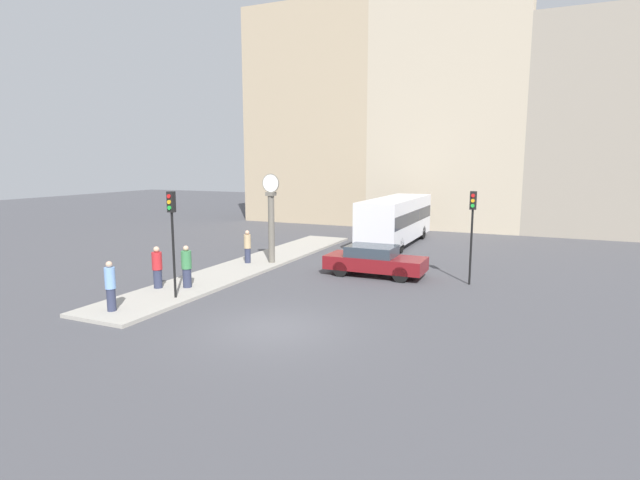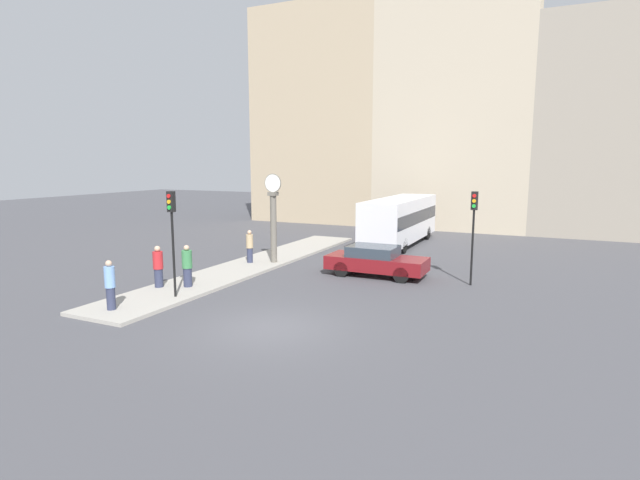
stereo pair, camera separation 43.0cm
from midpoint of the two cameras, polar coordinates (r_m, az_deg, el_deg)
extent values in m
plane|color=#47474C|center=(15.94, -4.80, -10.00)|extent=(120.00, 120.00, 0.00)
cube|color=#A39E93|center=(25.23, -7.09, -2.79)|extent=(2.78, 19.63, 0.13)
cube|color=tan|center=(44.21, 0.34, 13.86)|extent=(11.23, 5.00, 17.92)
cube|color=#B7A88E|center=(40.82, 15.44, 14.80)|extent=(11.46, 5.00, 19.12)
cube|color=gray|center=(40.16, 31.26, 11.03)|extent=(10.57, 5.00, 15.05)
cube|color=maroon|center=(22.89, 7.03, -2.63)|extent=(4.51, 1.83, 0.61)
cube|color=#2D3842|center=(22.84, 6.62, -1.26)|extent=(2.16, 1.65, 0.47)
cylinder|color=black|center=(23.32, 10.91, -3.15)|extent=(0.69, 0.22, 0.69)
cylinder|color=black|center=(21.79, 9.84, -3.97)|extent=(0.69, 0.22, 0.69)
cylinder|color=black|center=(24.14, 4.47, -2.60)|extent=(0.69, 0.22, 0.69)
cylinder|color=black|center=(22.67, 3.01, -3.34)|extent=(0.69, 0.22, 0.69)
cube|color=silver|center=(31.61, 9.52, 2.41)|extent=(2.37, 9.25, 2.56)
cube|color=#1E232D|center=(31.59, 9.53, 2.72)|extent=(2.39, 9.06, 0.76)
cylinder|color=black|center=(34.26, 12.46, 0.81)|extent=(0.28, 0.90, 0.90)
cylinder|color=black|center=(34.77, 9.12, 1.03)|extent=(0.28, 0.90, 0.90)
cylinder|color=black|center=(28.76, 9.89, -0.63)|extent=(0.28, 0.90, 0.90)
cylinder|color=black|center=(29.37, 5.97, -0.35)|extent=(0.28, 0.90, 0.90)
cylinder|color=black|center=(19.30, -15.78, -1.64)|extent=(0.09, 0.09, 3.20)
cube|color=black|center=(19.05, -16.03, 4.24)|extent=(0.26, 0.20, 0.76)
cylinder|color=red|center=(18.94, -16.30, 4.84)|extent=(0.15, 0.04, 0.15)
cylinder|color=orange|center=(18.96, -16.27, 4.21)|extent=(0.15, 0.04, 0.15)
cylinder|color=green|center=(18.97, -16.24, 3.58)|extent=(0.15, 0.04, 0.15)
cylinder|color=black|center=(21.84, 17.55, -0.88)|extent=(0.09, 0.09, 3.20)
cube|color=black|center=(21.61, 17.79, 4.30)|extent=(0.26, 0.20, 0.76)
cylinder|color=red|center=(21.48, 17.78, 4.83)|extent=(0.15, 0.04, 0.15)
cylinder|color=orange|center=(21.49, 17.75, 4.28)|extent=(0.15, 0.04, 0.15)
cylinder|color=green|center=(21.51, 17.72, 3.72)|extent=(0.15, 0.04, 0.15)
cylinder|color=#666056|center=(25.10, -4.84, 1.23)|extent=(0.31, 0.31, 3.36)
cube|color=#666056|center=(24.92, -4.90, 5.28)|extent=(0.41, 0.41, 0.19)
cylinder|color=#666056|center=(24.90, -4.91, 6.49)|extent=(0.93, 0.04, 0.93)
cylinder|color=white|center=(24.90, -4.91, 6.49)|extent=(0.86, 0.06, 0.86)
cylinder|color=#2D334C|center=(18.57, -22.17, -6.21)|extent=(0.30, 0.30, 0.78)
cylinder|color=#729ED8|center=(18.40, -22.30, -3.93)|extent=(0.35, 0.35, 0.73)
sphere|color=tan|center=(18.30, -22.39, -2.49)|extent=(0.21, 0.21, 0.21)
cylinder|color=#2D334C|center=(21.21, -17.39, -4.15)|extent=(0.34, 0.34, 0.76)
cylinder|color=red|center=(21.06, -17.49, -2.22)|extent=(0.40, 0.40, 0.70)
sphere|color=tan|center=(20.98, -17.55, -0.96)|extent=(0.23, 0.23, 0.23)
cylinder|color=#2D334C|center=(25.36, -7.54, -1.73)|extent=(0.30, 0.30, 0.74)
cylinder|color=tan|center=(25.24, -7.57, -0.13)|extent=(0.35, 0.35, 0.69)
sphere|color=tan|center=(25.17, -7.59, 0.89)|extent=(0.21, 0.21, 0.21)
cylinder|color=#2D334C|center=(20.96, -14.32, -4.15)|extent=(0.35, 0.35, 0.77)
cylinder|color=#387A47|center=(20.81, -14.40, -2.14)|extent=(0.41, 0.41, 0.72)
sphere|color=tan|center=(20.73, -14.45, -0.87)|extent=(0.22, 0.22, 0.22)
camera|label=1|loc=(0.22, -89.39, 0.10)|focal=28.00mm
camera|label=2|loc=(0.22, 90.61, -0.10)|focal=28.00mm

